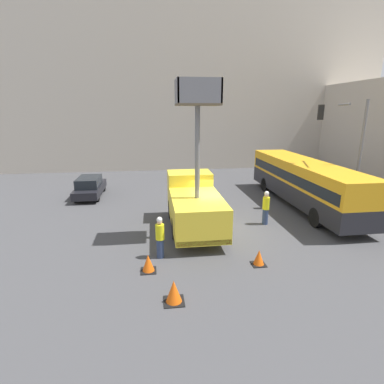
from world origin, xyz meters
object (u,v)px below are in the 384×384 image
at_px(city_bus, 303,180).
at_px(traffic_cone_far_side, 174,292).
at_px(utility_truck, 194,201).
at_px(traffic_cone_mid_road, 148,263).
at_px(traffic_light_pole, 347,139).
at_px(road_worker_directing, 266,208).
at_px(traffic_cone_near_truck, 259,258).
at_px(parked_car_curbside, 90,187).
at_px(road_worker_near_truck, 160,237).

distance_m(city_bus, traffic_cone_far_side, 13.46).
relative_size(city_bus, traffic_cone_far_side, 15.46).
distance_m(utility_truck, traffic_cone_mid_road, 4.98).
height_order(traffic_light_pole, traffic_cone_far_side, traffic_light_pole).
relative_size(road_worker_directing, traffic_cone_far_side, 2.43).
bearing_deg(city_bus, utility_truck, 128.49).
distance_m(traffic_light_pole, road_worker_directing, 6.91).
relative_size(city_bus, traffic_cone_mid_road, 17.30).
distance_m(road_worker_directing, traffic_cone_near_truck, 4.90).
xyz_separation_m(city_bus, road_worker_directing, (-3.72, -3.04, -0.81)).
height_order(road_worker_directing, parked_car_curbside, road_worker_directing).
distance_m(traffic_cone_mid_road, parked_car_curbside, 12.37).
xyz_separation_m(traffic_light_pole, traffic_cone_near_truck, (-7.61, -6.23, -4.23)).
bearing_deg(parked_car_curbside, utility_truck, -47.23).
height_order(road_worker_near_truck, traffic_cone_far_side, road_worker_near_truck).
bearing_deg(city_bus, traffic_cone_mid_road, 141.86).
relative_size(road_worker_directing, traffic_cone_mid_road, 2.72).
bearing_deg(parked_car_curbside, city_bus, -15.82).
xyz_separation_m(utility_truck, city_bus, (7.83, 3.23, 0.22)).
bearing_deg(traffic_light_pole, road_worker_directing, -162.41).
relative_size(utility_truck, traffic_cone_near_truck, 11.46).
relative_size(utility_truck, traffic_cone_far_side, 9.53).
distance_m(utility_truck, traffic_cone_near_truck, 4.92).
bearing_deg(utility_truck, city_bus, 22.44).
height_order(traffic_cone_near_truck, parked_car_curbside, parked_car_curbside).
relative_size(city_bus, parked_car_curbside, 2.70).
distance_m(utility_truck, traffic_cone_far_side, 6.61).
distance_m(road_worker_near_truck, traffic_cone_mid_road, 1.38).
height_order(city_bus, road_worker_near_truck, city_bus).
bearing_deg(traffic_light_pole, utility_truck, -168.51).
distance_m(road_worker_near_truck, road_worker_directing, 6.83).
distance_m(traffic_light_pole, traffic_cone_mid_road, 14.28).
bearing_deg(traffic_cone_near_truck, road_worker_directing, 66.14).
relative_size(city_bus, traffic_cone_near_truck, 18.60).
xyz_separation_m(road_worker_directing, traffic_cone_mid_road, (-6.53, -4.36, -0.65)).
distance_m(road_worker_near_truck, parked_car_curbside, 11.54).
xyz_separation_m(traffic_cone_mid_road, traffic_cone_far_side, (0.87, -2.14, 0.04)).
distance_m(city_bus, parked_car_curbside, 15.27).
xyz_separation_m(city_bus, parked_car_curbside, (-14.66, 4.15, -1.03)).
bearing_deg(traffic_cone_far_side, traffic_cone_near_truck, 29.10).
xyz_separation_m(traffic_light_pole, road_worker_near_truck, (-11.66, -5.03, -3.59)).
bearing_deg(utility_truck, traffic_light_pole, 11.49).
distance_m(city_bus, road_worker_directing, 4.87).
distance_m(road_worker_directing, traffic_cone_mid_road, 7.88).
height_order(city_bus, traffic_cone_mid_road, city_bus).
bearing_deg(utility_truck, traffic_cone_mid_road, -120.25).
bearing_deg(traffic_cone_mid_road, parked_car_curbside, 110.86).
relative_size(traffic_cone_near_truck, traffic_cone_far_side, 0.83).
bearing_deg(traffic_cone_mid_road, traffic_cone_far_side, -68.01).
bearing_deg(city_bus, road_worker_near_truck, 138.88).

